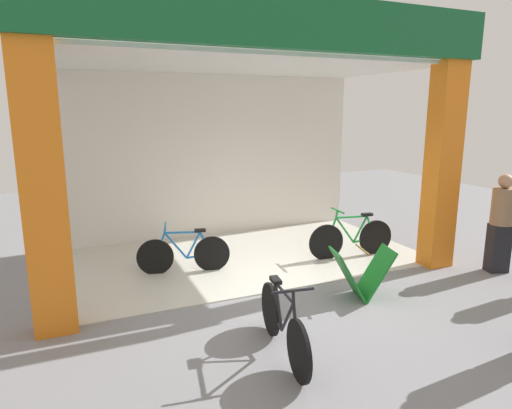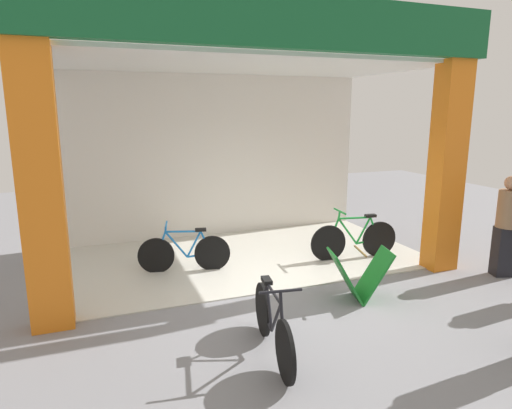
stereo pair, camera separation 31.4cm
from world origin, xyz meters
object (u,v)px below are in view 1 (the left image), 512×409
object	(u,v)px
bicycle_parked_0	(283,325)
sandwich_board_sign	(361,273)
bicycle_inside_0	(184,253)
pedestrian_1	(501,222)
bicycle_inside_1	(352,238)

from	to	relation	value
bicycle_parked_0	sandwich_board_sign	distance (m)	1.92
bicycle_inside_0	bicycle_parked_0	world-z (taller)	bicycle_parked_0
sandwich_board_sign	pedestrian_1	xyz separation A→B (m)	(2.71, 0.00, 0.48)
bicycle_inside_0	pedestrian_1	xyz separation A→B (m)	(4.77, -1.95, 0.51)
bicycle_inside_1	pedestrian_1	world-z (taller)	pedestrian_1
bicycle_inside_0	bicycle_inside_1	distance (m)	3.00
sandwich_board_sign	bicycle_parked_0	bearing A→B (deg)	-151.46
bicycle_inside_1	pedestrian_1	bearing A→B (deg)	-40.80
bicycle_parked_0	sandwich_board_sign	size ratio (longest dim) A/B	1.71
sandwich_board_sign	pedestrian_1	bearing A→B (deg)	0.11
bicycle_inside_1	bicycle_parked_0	size ratio (longest dim) A/B	1.03
sandwich_board_sign	pedestrian_1	distance (m)	2.75
bicycle_parked_0	pedestrian_1	xyz separation A→B (m)	(4.40, 0.92, 0.49)
bicycle_parked_0	sandwich_board_sign	bearing A→B (deg)	28.54
bicycle_inside_0	pedestrian_1	world-z (taller)	pedestrian_1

